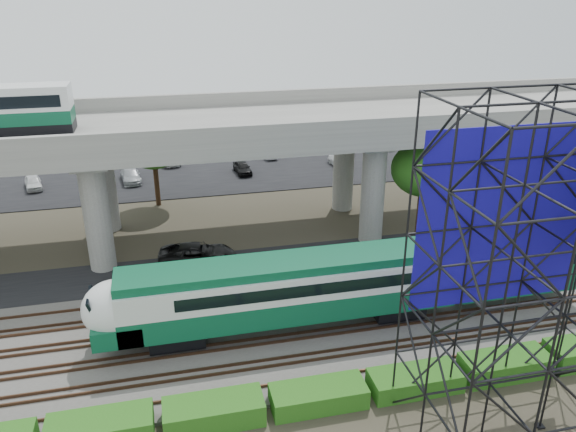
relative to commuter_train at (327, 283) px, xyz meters
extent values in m
plane|color=#474233|center=(-3.26, -2.00, -2.88)|extent=(140.00, 140.00, 0.00)
cube|color=slate|center=(-3.26, 0.00, -2.78)|extent=(90.00, 12.00, 0.20)
cube|color=black|center=(-3.26, 8.50, -2.84)|extent=(90.00, 5.00, 0.08)
cube|color=black|center=(-3.26, 32.00, -2.84)|extent=(90.00, 18.00, 0.08)
cube|color=#486576|center=(-3.26, 54.00, -2.87)|extent=(140.00, 40.00, 0.03)
cube|color=#472D1E|center=(-3.26, -4.72, -2.60)|extent=(90.00, 0.08, 0.16)
cube|color=#472D1E|center=(-3.26, -3.28, -2.60)|extent=(90.00, 0.08, 0.16)
cube|color=#472D1E|center=(-3.26, -2.72, -2.60)|extent=(90.00, 0.08, 0.16)
cube|color=#472D1E|center=(-3.26, -1.28, -2.60)|extent=(90.00, 0.08, 0.16)
cube|color=#472D1E|center=(-3.26, -0.72, -2.60)|extent=(90.00, 0.08, 0.16)
cube|color=#472D1E|center=(-3.26, 0.72, -2.60)|extent=(90.00, 0.08, 0.16)
cube|color=#472D1E|center=(-3.26, 1.28, -2.60)|extent=(90.00, 0.08, 0.16)
cube|color=#472D1E|center=(-3.26, 2.72, -2.60)|extent=(90.00, 0.08, 0.16)
cube|color=#472D1E|center=(-3.26, 3.28, -2.60)|extent=(90.00, 0.08, 0.16)
cube|color=#472D1E|center=(-3.26, 4.72, -2.60)|extent=(90.00, 0.08, 0.16)
cube|color=black|center=(-8.62, 0.00, -2.07)|extent=(3.00, 2.20, 0.90)
cube|color=black|center=(4.38, 0.00, -2.07)|extent=(3.00, 2.20, 0.90)
cube|color=#0B5031|center=(-2.12, 0.00, -0.92)|extent=(19.00, 3.00, 1.40)
cube|color=silver|center=(-2.12, 0.00, 0.53)|extent=(19.00, 3.00, 1.50)
cube|color=#0B5031|center=(-2.12, 0.00, 1.53)|extent=(19.00, 2.60, 0.50)
cube|color=black|center=(-1.12, 0.00, 0.58)|extent=(15.00, 3.06, 0.70)
ellipsoid|color=silver|center=(-11.62, 0.00, -0.02)|extent=(3.60, 3.00, 3.20)
cube|color=#0B5031|center=(-11.62, 0.00, -1.07)|extent=(2.60, 3.00, 1.10)
cube|color=black|center=(-12.72, 0.00, 0.48)|extent=(0.48, 2.00, 1.09)
cube|color=#0B5031|center=(11.88, 0.00, 0.08)|extent=(8.00, 3.00, 3.40)
cube|color=#9E9B93|center=(-3.26, 14.00, 5.72)|extent=(80.00, 12.00, 1.20)
cube|color=#9E9B93|center=(-3.26, 8.25, 6.87)|extent=(80.00, 0.50, 1.10)
cube|color=#9E9B93|center=(-3.26, 19.75, 6.87)|extent=(80.00, 0.50, 1.10)
cylinder|color=#9E9B93|center=(-13.26, 10.50, 1.12)|extent=(1.80, 1.80, 8.00)
cylinder|color=#9E9B93|center=(-13.26, 17.50, 1.12)|extent=(1.80, 1.80, 8.00)
cube|color=#9E9B93|center=(-13.26, 14.00, 4.82)|extent=(2.40, 9.00, 0.60)
cylinder|color=#9E9B93|center=(6.74, 10.50, 1.12)|extent=(1.80, 1.80, 8.00)
cylinder|color=#9E9B93|center=(6.74, 17.50, 1.12)|extent=(1.80, 1.80, 8.00)
cube|color=#9E9B93|center=(6.74, 14.00, 4.82)|extent=(2.40, 9.00, 0.60)
cylinder|color=#9E9B93|center=(24.74, 17.50, 1.12)|extent=(1.80, 1.80, 8.00)
cube|color=#9E9B93|center=(24.74, 14.00, 4.82)|extent=(2.40, 9.00, 0.60)
cube|color=#160E9E|center=(5.74, -6.95, 6.42)|extent=(8.10, 0.08, 8.25)
cube|color=black|center=(5.74, -10.00, -2.84)|extent=(9.36, 6.36, 0.08)
cube|color=#205713|center=(-12.26, -6.30, -2.28)|extent=(4.60, 1.80, 1.20)
cube|color=#205713|center=(-7.26, -6.30, -2.31)|extent=(4.60, 1.80, 1.15)
cube|color=#205713|center=(-2.26, -6.30, -2.37)|extent=(4.60, 1.80, 1.03)
cube|color=#205713|center=(2.74, -6.30, -2.38)|extent=(4.60, 1.80, 1.01)
cube|color=#205713|center=(7.74, -6.30, -2.32)|extent=(4.60, 1.80, 1.12)
cylinder|color=#382314|center=(10.74, 10.50, -0.48)|extent=(0.44, 0.44, 4.80)
ellipsoid|color=#205713|center=(10.74, 10.50, 2.72)|extent=(4.94, 4.94, 4.18)
cylinder|color=#382314|center=(-9.26, 22.00, -0.48)|extent=(0.44, 0.44, 4.80)
ellipsoid|color=#205713|center=(-9.26, 22.00, 2.72)|extent=(4.94, 4.94, 4.18)
imported|color=black|center=(-6.72, 9.50, -2.05)|extent=(5.72, 3.23, 1.51)
imported|color=silver|center=(-21.03, 29.00, -2.19)|extent=(2.26, 3.82, 1.22)
imported|color=#A3A5AB|center=(-15.33, 34.00, -2.22)|extent=(1.97, 3.70, 1.16)
imported|color=#9B9EA2|center=(-11.84, 29.00, -2.17)|extent=(2.38, 4.58, 1.27)
imported|color=silver|center=(-7.90, 34.00, -2.22)|extent=(2.86, 4.52, 1.16)
imported|color=black|center=(-0.47, 29.00, -2.18)|extent=(1.80, 3.77, 1.24)
imported|color=#9A9BA1|center=(3.31, 34.00, -2.23)|extent=(1.57, 3.58, 1.14)
imported|color=white|center=(10.23, 29.00, -2.23)|extent=(1.91, 4.07, 1.15)
imported|color=#A9ABB1|center=(11.86, 34.00, -2.17)|extent=(3.06, 4.88, 1.26)
camera|label=1|loc=(-8.51, -26.78, 16.03)|focal=35.00mm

